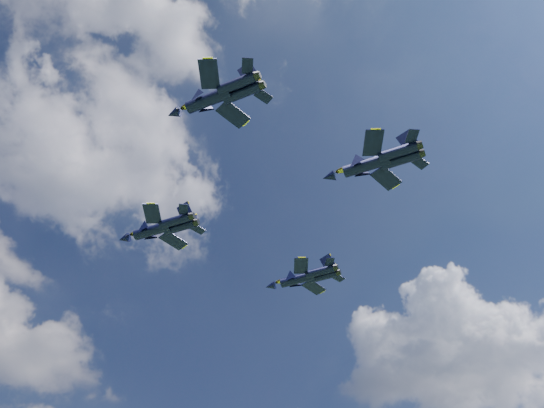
{
  "coord_description": "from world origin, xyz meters",
  "views": [
    {
      "loc": [
        -30.59,
        -45.03,
        6.14
      ],
      "look_at": [
        -2.02,
        5.59,
        65.74
      ],
      "focal_mm": 35.0,
      "sensor_mm": 36.0,
      "label": 1
    }
  ],
  "objects_px": {
    "jet_left": "(206,101)",
    "jet_right": "(295,280)",
    "jet_lead": "(150,231)",
    "jet_slot": "(363,166)"
  },
  "relations": [
    {
      "from": "jet_left",
      "to": "jet_right",
      "type": "distance_m",
      "value": 40.31
    },
    {
      "from": "jet_lead",
      "to": "jet_left",
      "type": "bearing_deg",
      "value": -133.71
    },
    {
      "from": "jet_left",
      "to": "jet_slot",
      "type": "distance_m",
      "value": 25.88
    },
    {
      "from": "jet_slot",
      "to": "jet_right",
      "type": "bearing_deg",
      "value": 43.33
    },
    {
      "from": "jet_left",
      "to": "jet_lead",
      "type": "bearing_deg",
      "value": 48.65
    },
    {
      "from": "jet_right",
      "to": "jet_lead",
      "type": "bearing_deg",
      "value": 142.75
    },
    {
      "from": "jet_left",
      "to": "jet_right",
      "type": "xyz_separation_m",
      "value": [
        30.2,
        26.68,
        -0.7
      ]
    },
    {
      "from": "jet_right",
      "to": "jet_left",
      "type": "bearing_deg",
      "value": -176.41
    },
    {
      "from": "jet_lead",
      "to": "jet_slot",
      "type": "distance_m",
      "value": 35.86
    },
    {
      "from": "jet_lead",
      "to": "jet_slot",
      "type": "bearing_deg",
      "value": -87.56
    }
  ]
}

